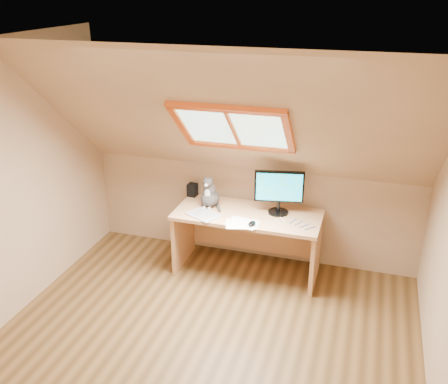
% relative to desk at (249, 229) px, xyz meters
% --- Properties ---
extents(ground, '(3.50, 3.50, 0.00)m').
position_rel_desk_xyz_m(ground, '(-0.06, -1.44, -0.45)').
color(ground, brown).
rests_on(ground, ground).
extents(room_shell, '(3.52, 3.52, 2.41)m').
position_rel_desk_xyz_m(room_shell, '(-0.06, -1.54, 0.98)').
color(room_shell, tan).
rests_on(room_shell, ground).
extents(desk, '(1.45, 0.64, 0.66)m').
position_rel_desk_xyz_m(desk, '(0.00, 0.00, 0.00)').
color(desk, tan).
rests_on(desk, ground).
extents(monitor, '(0.48, 0.20, 0.44)m').
position_rel_desk_xyz_m(monitor, '(0.29, 0.02, 0.47)').
color(monitor, black).
rests_on(monitor, desk).
extents(cat, '(0.20, 0.24, 0.35)m').
position_rel_desk_xyz_m(cat, '(-0.42, -0.01, 0.34)').
color(cat, '#3E3937').
rests_on(cat, desk).
extents(desk_speaker, '(0.10, 0.10, 0.14)m').
position_rel_desk_xyz_m(desk_speaker, '(-0.68, 0.19, 0.28)').
color(desk_speaker, black).
rests_on(desk_speaker, desk).
extents(graphics_tablet, '(0.37, 0.33, 0.01)m').
position_rel_desk_xyz_m(graphics_tablet, '(-0.40, -0.24, 0.22)').
color(graphics_tablet, '#B2B2B7').
rests_on(graphics_tablet, desk).
extents(mouse, '(0.07, 0.12, 0.03)m').
position_rel_desk_xyz_m(mouse, '(0.11, -0.31, 0.23)').
color(mouse, black).
rests_on(mouse, desk).
extents(papers, '(0.33, 0.27, 0.00)m').
position_rel_desk_xyz_m(papers, '(-0.07, -0.32, 0.21)').
color(papers, white).
rests_on(papers, desk).
extents(cables, '(0.51, 0.26, 0.01)m').
position_rel_desk_xyz_m(cables, '(0.46, -0.18, 0.21)').
color(cables, silver).
rests_on(cables, desk).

